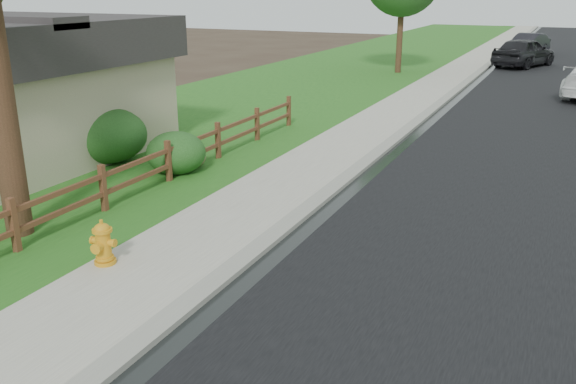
% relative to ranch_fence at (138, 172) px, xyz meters
% --- Properties ---
extents(road, '(8.00, 90.00, 0.02)m').
position_rel_ranch_fence_xyz_m(road, '(8.20, 28.60, -0.61)').
color(road, black).
rests_on(road, ground).
extents(curb, '(0.40, 90.00, 0.12)m').
position_rel_ranch_fence_xyz_m(curb, '(4.00, 28.60, -0.56)').
color(curb, gray).
rests_on(curb, ground).
extents(wet_gutter, '(0.50, 90.00, 0.00)m').
position_rel_ranch_fence_xyz_m(wet_gutter, '(4.35, 28.60, -0.60)').
color(wet_gutter, black).
rests_on(wet_gutter, road).
extents(sidewalk, '(2.20, 90.00, 0.10)m').
position_rel_ranch_fence_xyz_m(sidewalk, '(2.70, 28.60, -0.57)').
color(sidewalk, gray).
rests_on(sidewalk, ground).
extents(grass_strip, '(1.60, 90.00, 0.06)m').
position_rel_ranch_fence_xyz_m(grass_strip, '(0.80, 28.60, -0.59)').
color(grass_strip, '#1D5418').
rests_on(grass_strip, ground).
extents(lawn_near, '(9.00, 90.00, 0.04)m').
position_rel_ranch_fence_xyz_m(lawn_near, '(-4.40, 28.60, -0.60)').
color(lawn_near, '#1D5418').
rests_on(lawn_near, ground).
extents(ranch_fence, '(0.12, 16.92, 1.10)m').
position_rel_ranch_fence_xyz_m(ranch_fence, '(0.00, 0.00, 0.00)').
color(ranch_fence, '#452C17').
rests_on(ranch_fence, ground).
extents(fire_hydrant, '(0.54, 0.43, 0.82)m').
position_rel_ranch_fence_xyz_m(fire_hydrant, '(1.90, -3.40, -0.14)').
color(fire_hydrant, orange).
rests_on(fire_hydrant, sidewalk).
extents(dark_car_mid, '(3.80, 5.63, 1.78)m').
position_rel_ranch_fence_xyz_m(dark_car_mid, '(5.99, 30.11, 0.29)').
color(dark_car_mid, black).
rests_on(dark_car_mid, road).
extents(dark_car_far, '(3.00, 4.85, 1.51)m').
position_rel_ranch_fence_xyz_m(dark_car_far, '(5.60, 37.88, 0.16)').
color(dark_car_far, black).
rests_on(dark_car_far, road).
extents(boulder, '(1.15, 0.98, 0.66)m').
position_rel_ranch_fence_xyz_m(boulder, '(-0.30, 2.54, -0.29)').
color(boulder, brown).
rests_on(boulder, ground).
extents(shrub_c, '(2.00, 2.00, 1.13)m').
position_rel_ranch_fence_xyz_m(shrub_c, '(-0.30, 1.96, -0.05)').
color(shrub_c, '#1C4016').
rests_on(shrub_c, ground).
extents(shrub_d, '(2.32, 2.32, 1.56)m').
position_rel_ranch_fence_xyz_m(shrub_d, '(-2.71, 2.05, 0.16)').
color(shrub_d, '#1C4016').
rests_on(shrub_d, ground).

